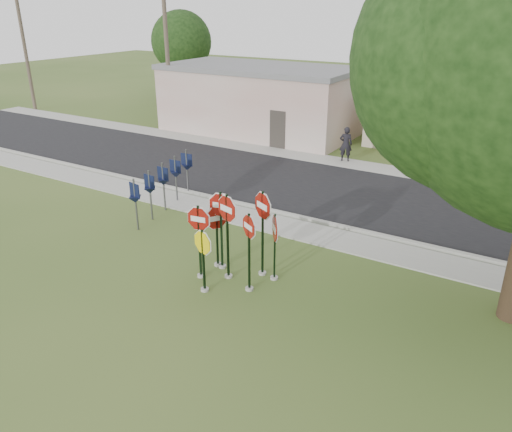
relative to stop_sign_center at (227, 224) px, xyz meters
The scene contains 20 objects.
ground 2.25m from the stop_sign_center, 83.20° to the right, with size 120.00×120.00×0.00m, color #3A5520.
sidewalk_near 4.53m from the stop_sign_center, 87.82° to the left, with size 60.00×1.60×0.06m, color #97988F.
road 8.85m from the stop_sign_center, 88.95° to the left, with size 60.00×7.00×0.04m, color black.
sidewalk_far 13.09m from the stop_sign_center, 89.30° to the left, with size 60.00×1.60×0.06m, color #97988F.
curb 5.45m from the stop_sign_center, 88.24° to the left, with size 60.00×0.20×0.14m, color #97988F.
stop_sign_center is the anchor object (origin of this frame).
stop_sign_yellow 1.18m from the stop_sign_center, 99.01° to the right, with size 0.97×0.26×2.06m.
stop_sign_left 0.90m from the stop_sign_center, 151.14° to the right, with size 1.03×0.24×2.46m.
stop_sign_right 1.01m from the stop_sign_center, 17.42° to the right, with size 0.85×0.50×2.53m.
stop_sign_back_right 1.06m from the stop_sign_center, 41.33° to the left, with size 1.04×0.54×2.87m.
stop_sign_back_left 0.67m from the stop_sign_center, 141.17° to the left, with size 1.04×0.26×2.68m.
stop_sign_far_right 1.47m from the stop_sign_center, 26.66° to the left, with size 0.71×0.90×2.27m.
stop_sign_far_left 0.97m from the stop_sign_center, 148.16° to the left, with size 0.59×0.87×2.18m.
route_sign_row 6.15m from the stop_sign_center, 148.85° to the left, with size 1.43×4.63×2.00m.
building_stucco 18.87m from the stop_sign_center, 117.94° to the left, with size 12.20×6.20×4.20m.
building_house 20.86m from the stop_sign_center, 84.03° to the left, with size 11.60×11.60×6.20m.
utility_pole_near 19.85m from the stop_sign_center, 134.94° to the left, with size 2.20×0.26×9.50m.
utility_pole_far 31.24m from the stop_sign_center, 153.52° to the left, with size 2.20×0.26×9.00m.
bg_tree_left 30.28m from the stop_sign_center, 131.20° to the left, with size 4.90×4.90×7.35m.
pedestrian 13.37m from the stop_sign_center, 96.57° to the left, with size 0.66×0.43×1.82m, color black.
Camera 1 is at (7.48, -9.67, 7.76)m, focal length 35.00 mm.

